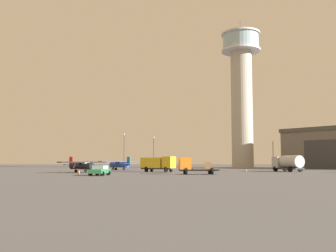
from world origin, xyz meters
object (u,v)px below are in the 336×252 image
object	(u,v)px
airplane_blue	(120,164)
truck_fuel_tanker_silver	(288,163)
traffic_cone_near_right	(246,170)
control_tower	(241,87)
truck_flatbed_orange	(193,166)
light_post_west	(154,149)
light_post_east	(124,148)
traffic_cone_near_left	(79,172)
airplane_black	(81,165)
truck_box_yellow	(158,163)
light_post_north	(273,152)
car_green	(100,170)

from	to	relation	value
airplane_blue	truck_fuel_tanker_silver	world-z (taller)	truck_fuel_tanker_silver
traffic_cone_near_right	control_tower	bearing A→B (deg)	82.39
truck_flatbed_orange	light_post_west	bearing A→B (deg)	-86.68
light_post_east	traffic_cone_near_left	world-z (taller)	light_post_east
control_tower	truck_flatbed_orange	xyz separation A→B (m)	(-15.81, -56.72, -23.07)
airplane_black	truck_box_yellow	xyz separation A→B (m)	(12.99, 4.64, 0.29)
light_post_west	control_tower	bearing A→B (deg)	6.81
truck_flatbed_orange	truck_box_yellow	size ratio (longest dim) A/B	0.94
airplane_blue	light_post_north	bearing A→B (deg)	-102.50
light_post_east	car_green	bearing A→B (deg)	-83.93
traffic_cone_near_left	traffic_cone_near_right	bearing A→B (deg)	25.80
airplane_black	light_post_north	size ratio (longest dim) A/B	1.05
airplane_blue	light_post_north	xyz separation A→B (m)	(39.62, 26.01, 3.34)
airplane_black	light_post_north	bearing A→B (deg)	84.72
light_post_east	light_post_north	bearing A→B (deg)	0.50
truck_box_yellow	car_green	size ratio (longest dim) A/B	1.52
airplane_blue	control_tower	bearing A→B (deg)	-92.41
traffic_cone_near_right	truck_fuel_tanker_silver	bearing A→B (deg)	15.19
truck_fuel_tanker_silver	car_green	bearing A→B (deg)	99.22
light_post_north	traffic_cone_near_right	bearing A→B (deg)	-109.27
truck_fuel_tanker_silver	traffic_cone_near_left	bearing A→B (deg)	88.82
truck_flatbed_orange	light_post_north	bearing A→B (deg)	-122.01
light_post_west	traffic_cone_near_left	bearing A→B (deg)	-97.23
airplane_blue	traffic_cone_near_right	bearing A→B (deg)	-163.85
control_tower	truck_fuel_tanker_silver	size ratio (longest dim) A/B	6.53
light_post_east	traffic_cone_near_right	world-z (taller)	light_post_east
truck_box_yellow	traffic_cone_near_left	distance (m)	16.81
truck_flatbed_orange	truck_fuel_tanker_silver	bearing A→B (deg)	-147.42
truck_fuel_tanker_silver	airplane_blue	bearing A→B (deg)	46.60
airplane_blue	car_green	world-z (taller)	airplane_blue
control_tower	traffic_cone_near_left	xyz separation A→B (m)	(-33.06, -56.70, -23.97)
car_green	truck_fuel_tanker_silver	bearing A→B (deg)	129.48
airplane_black	traffic_cone_near_right	world-z (taller)	airplane_black
truck_box_yellow	airplane_blue	bearing A→B (deg)	146.92
control_tower	truck_fuel_tanker_silver	bearing A→B (deg)	-86.72
truck_flatbed_orange	truck_fuel_tanker_silver	xyz separation A→B (m)	(18.18, 15.42, 0.49)
truck_box_yellow	truck_fuel_tanker_silver	bearing A→B (deg)	29.87
airplane_black	airplane_blue	xyz separation A→B (m)	(3.37, 19.02, 0.08)
light_post_north	airplane_blue	bearing A→B (deg)	-146.72
truck_box_yellow	light_post_north	world-z (taller)	light_post_north
light_post_west	traffic_cone_near_left	world-z (taller)	light_post_west
car_green	light_post_east	xyz separation A→B (m)	(-6.17, 57.97, 5.12)
light_post_west	light_post_north	distance (m)	34.36
airplane_black	truck_flatbed_orange	world-z (taller)	airplane_black
control_tower	airplane_blue	size ratio (longest dim) A/B	5.55
control_tower	traffic_cone_near_right	bearing A→B (deg)	-97.61
truck_flatbed_orange	light_post_east	xyz separation A→B (m)	(-19.00, 52.56, 4.64)
airplane_blue	truck_fuel_tanker_silver	xyz separation A→B (m)	(33.91, -11.50, 0.35)
airplane_blue	traffic_cone_near_right	distance (m)	29.18
traffic_cone_near_left	traffic_cone_near_right	distance (m)	30.27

